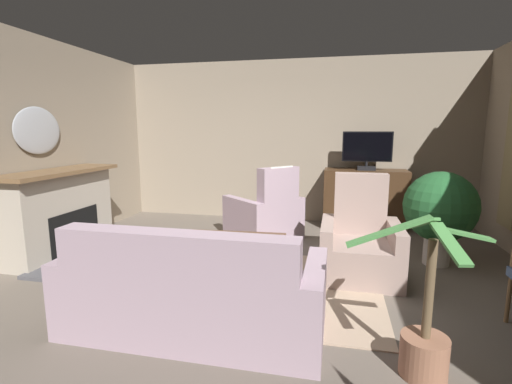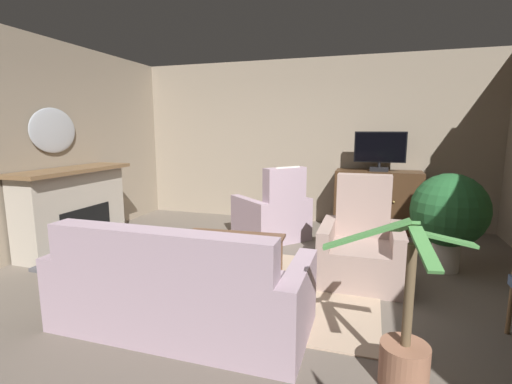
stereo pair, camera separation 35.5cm
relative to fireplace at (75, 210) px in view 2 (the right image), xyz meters
The scene contains 17 objects.
ground_plane 2.85m from the fireplace, 10.17° to the right, with size 6.66×6.54×0.04m, color #665B51.
wall_back 3.84m from the fireplace, 42.60° to the left, with size 6.66×0.10×2.82m, color gray.
wall_left 1.06m from the fireplace, 123.73° to the right, with size 0.10×6.54×2.82m, color gray.
rug_central 2.70m from the fireplace, ahead, with size 2.77×1.96×0.01m, color tan.
fireplace is the anchor object (origin of this frame).
wall_mirror_oval 1.11m from the fireplace, behind, with size 0.06×0.76×0.60m, color #B2B7BF.
tv_cabinet 4.53m from the fireplace, 28.75° to the left, with size 1.32×0.56×0.97m.
television 4.57m from the fireplace, 28.16° to the left, with size 0.78×0.20×0.62m.
coffee_table 2.45m from the fireplace, ahead, with size 1.15×0.63×0.46m.
tv_remote 2.27m from the fireplace, ahead, with size 0.17×0.05×0.02m, color black.
folded_newspaper 2.61m from the fireplace, ahead, with size 0.30×0.22×0.01m, color silver.
sofa_floral 2.84m from the fireplace, 31.24° to the right, with size 2.07×0.89×0.91m.
armchair_by_fireplace 2.78m from the fireplace, 26.40° to the left, with size 1.26×1.26×1.12m.
armchair_angled_to_table 3.79m from the fireplace, ahead, with size 0.85×0.86×1.12m.
potted_plant_on_hearth_side 4.43m from the fireplace, 21.74° to the right, with size 0.90×0.87×1.09m.
potted_plant_small_fern_corner 4.77m from the fireplace, ahead, with size 0.84×0.84×1.14m.
cat 1.28m from the fireplace, 19.02° to the right, with size 0.69×0.31×0.24m.
Camera 2 is at (1.10, -3.46, 1.62)m, focal length 25.77 mm.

